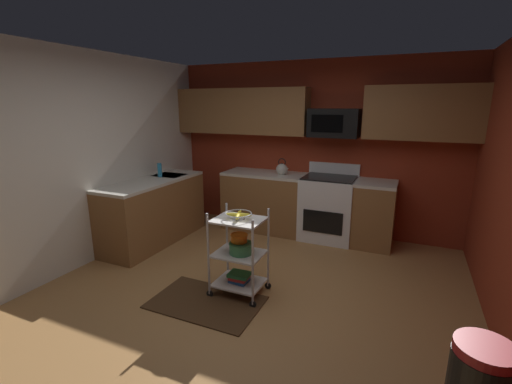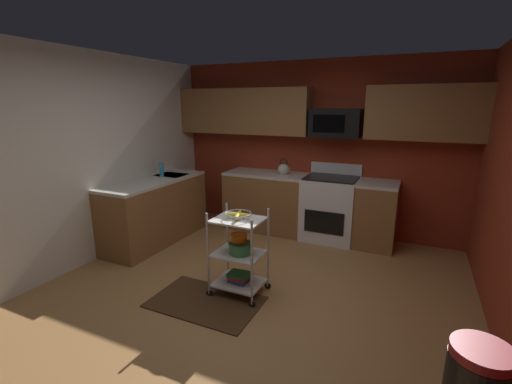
{
  "view_description": "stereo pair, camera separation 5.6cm",
  "coord_description": "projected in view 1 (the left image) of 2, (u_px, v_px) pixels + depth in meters",
  "views": [
    {
      "loc": [
        1.41,
        -2.85,
        1.96
      ],
      "look_at": [
        -0.06,
        0.44,
        1.05
      ],
      "focal_mm": 24.5,
      "sensor_mm": 36.0,
      "label": 1
    },
    {
      "loc": [
        1.46,
        -2.83,
        1.96
      ],
      "look_at": [
        -0.06,
        0.44,
        1.05
      ],
      "focal_mm": 24.5,
      "sensor_mm": 36.0,
      "label": 2
    }
  ],
  "objects": [
    {
      "name": "oven_range",
      "position": [
        328.0,
        207.0,
        5.16
      ],
      "size": [
        0.76,
        0.65,
        1.1
      ],
      "color": "white",
      "rests_on": "ground"
    },
    {
      "name": "microwave",
      "position": [
        334.0,
        123.0,
        4.95
      ],
      "size": [
        0.7,
        0.39,
        0.4
      ],
      "color": "black"
    },
    {
      "name": "dish_soap_bottle",
      "position": [
        160.0,
        170.0,
        5.12
      ],
      "size": [
        0.06,
        0.06,
        0.2
      ],
      "primitive_type": "cylinder",
      "color": "#2D8CBF",
      "rests_on": "counter_run"
    },
    {
      "name": "floor_rug",
      "position": [
        206.0,
        302.0,
        3.54
      ],
      "size": [
        1.1,
        0.7,
        0.01
      ],
      "primitive_type": "cube",
      "rotation": [
        0.0,
        0.0,
        -0.0
      ],
      "color": "#472D19",
      "rests_on": "ground"
    },
    {
      "name": "rolling_cart",
      "position": [
        239.0,
        253.0,
        3.63
      ],
      "size": [
        0.57,
        0.42,
        0.91
      ],
      "color": "silver",
      "rests_on": "ground"
    },
    {
      "name": "wall_left",
      "position": [
        73.0,
        162.0,
        4.12
      ],
      "size": [
        0.06,
        4.8,
        2.6
      ],
      "primitive_type": "cube",
      "color": "silver",
      "rests_on": "ground"
    },
    {
      "name": "floor",
      "position": [
        244.0,
        304.0,
        3.56
      ],
      "size": [
        4.4,
        4.8,
        0.04
      ],
      "primitive_type": "cube",
      "color": "#A87542",
      "rests_on": "ground"
    },
    {
      "name": "book_stack",
      "position": [
        239.0,
        277.0,
        3.69
      ],
      "size": [
        0.23,
        0.18,
        0.1
      ],
      "color": "#1E4C8C",
      "rests_on": "rolling_cart"
    },
    {
      "name": "upper_cabinets",
      "position": [
        304.0,
        112.0,
        5.12
      ],
      "size": [
        4.4,
        0.33,
        0.7
      ],
      "color": "brown"
    },
    {
      "name": "counter_run",
      "position": [
        246.0,
        208.0,
        5.2
      ],
      "size": [
        3.49,
        2.3,
        0.92
      ],
      "color": "brown",
      "rests_on": "ground"
    },
    {
      "name": "mixing_bowl_large",
      "position": [
        241.0,
        248.0,
        3.6
      ],
      "size": [
        0.25,
        0.25,
        0.11
      ],
      "color": "#387F4C",
      "rests_on": "rolling_cart"
    },
    {
      "name": "wall_back",
      "position": [
        312.0,
        148.0,
        5.39
      ],
      "size": [
        4.52,
        0.06,
        2.6
      ],
      "primitive_type": "cube",
      "color": "maroon",
      "rests_on": "ground"
    },
    {
      "name": "fruit_bowl",
      "position": [
        239.0,
        215.0,
        3.52
      ],
      "size": [
        0.27,
        0.27,
        0.07
      ],
      "color": "silver",
      "rests_on": "rolling_cart"
    },
    {
      "name": "mixing_bowl_small",
      "position": [
        239.0,
        238.0,
        3.61
      ],
      "size": [
        0.18,
        0.18,
        0.08
      ],
      "color": "orange",
      "rests_on": "rolling_cart"
    },
    {
      "name": "kettle",
      "position": [
        282.0,
        169.0,
        5.32
      ],
      "size": [
        0.21,
        0.18,
        0.26
      ],
      "color": "beige",
      "rests_on": "counter_run"
    }
  ]
}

